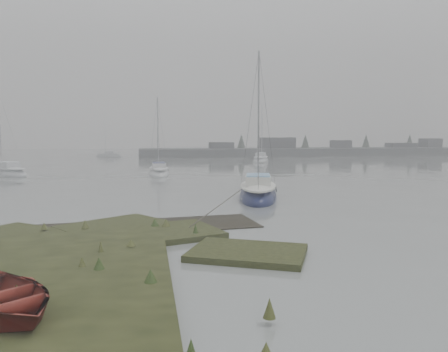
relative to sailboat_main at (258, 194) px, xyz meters
The scene contains 8 objects.
ground 19.05m from the sailboat_main, 101.68° to the left, with size 160.00×160.00×0.00m, color slate.
far_shoreline 55.54m from the sailboat_main, 65.55° to the left, with size 60.00×8.00×4.15m.
sailboat_main is the anchor object (origin of this frame).
sailboat_white 17.15m from the sailboat_main, 108.35° to the left, with size 1.99×5.65×7.91m.
sailboat_far_a 26.49m from the sailboat_main, 136.72° to the left, with size 5.59×5.59×8.40m.
sailboat_far_b 35.11m from the sailboat_main, 75.02° to the left, with size 4.11×6.30×8.47m.
sailboat_far_c 54.22m from the sailboat_main, 103.85° to the left, with size 4.82×2.75×6.47m.
dinghy 18.35m from the sailboat_main, 120.40° to the right, with size 2.38×3.33×0.69m, color maroon.
Camera 1 is at (-2.52, -13.49, 3.76)m, focal length 35.00 mm.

